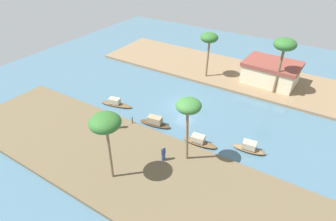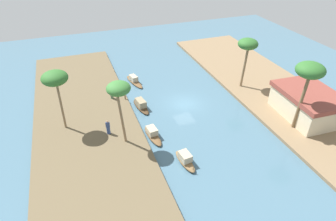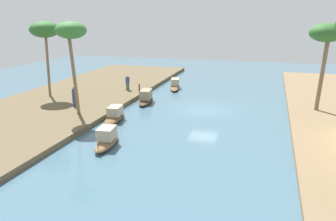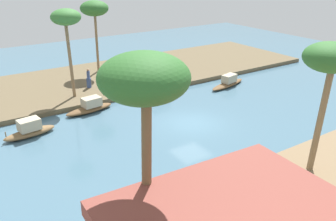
# 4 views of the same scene
# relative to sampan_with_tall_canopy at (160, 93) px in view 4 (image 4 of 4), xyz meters

# --- Properties ---
(river_water) EXTENTS (68.16, 68.16, 0.00)m
(river_water) POSITION_rel_sampan_with_tall_canopy_xyz_m (0.93, 5.79, -0.47)
(river_water) COLOR #476B7F
(river_water) RESTS_ON ground
(riverbank_left) EXTENTS (42.27, 11.82, 0.39)m
(riverbank_left) POSITION_rel_sampan_with_tall_canopy_xyz_m (0.93, -7.15, -0.27)
(riverbank_left) COLOR brown
(riverbank_left) RESTS_ON ground
(sampan_with_tall_canopy) EXTENTS (4.20, 1.73, 1.23)m
(sampan_with_tall_canopy) POSITION_rel_sampan_with_tall_canopy_xyz_m (0.00, 0.00, 0.00)
(sampan_with_tall_canopy) COLOR #47331E
(sampan_with_tall_canopy) RESTS_ON river_water
(sampan_midstream) EXTENTS (3.59, 1.44, 1.23)m
(sampan_midstream) POSITION_rel_sampan_with_tall_canopy_xyz_m (11.35, 1.48, 0.00)
(sampan_midstream) COLOR brown
(sampan_midstream) RESTS_ON river_water
(sampan_open_hull) EXTENTS (4.04, 1.54, 1.15)m
(sampan_open_hull) POSITION_rel_sampan_with_tall_canopy_xyz_m (6.26, -0.35, -0.05)
(sampan_open_hull) COLOR brown
(sampan_open_hull) RESTS_ON river_water
(sampan_with_red_awning) EXTENTS (4.76, 2.05, 1.10)m
(sampan_with_red_awning) POSITION_rel_sampan_with_tall_canopy_xyz_m (-7.12, 0.89, -0.09)
(sampan_with_red_awning) COLOR brown
(sampan_with_red_awning) RESTS_ON river_water
(person_on_near_bank) EXTENTS (0.46, 0.44, 1.58)m
(person_on_near_bank) POSITION_rel_sampan_with_tall_canopy_xyz_m (-3.08, -3.16, 0.60)
(person_on_near_bank) COLOR #4C664C
(person_on_near_bank) RESTS_ON riverbank_left
(person_by_mooring) EXTENTS (0.54, 0.54, 1.75)m
(person_by_mooring) POSITION_rel_sampan_with_tall_canopy_xyz_m (4.43, -4.94, 0.65)
(person_by_mooring) COLOR #33477A
(person_by_mooring) RESTS_ON riverbank_left
(mooring_post) EXTENTS (0.14, 0.14, 0.90)m
(mooring_post) POSITION_rel_sampan_with_tall_canopy_xyz_m (-2.27, -1.55, 0.38)
(mooring_post) COLOR #4C3823
(mooring_post) RESTS_ON riverbank_left
(palm_tree_left_near) EXTENTS (2.77, 2.77, 7.11)m
(palm_tree_left_near) POSITION_rel_sampan_with_tall_canopy_xyz_m (1.55, -9.37, 6.18)
(palm_tree_left_near) COLOR #7F6647
(palm_tree_left_near) RESTS_ON riverbank_left
(palm_tree_left_far) EXTENTS (2.39, 2.39, 7.22)m
(palm_tree_left_far) POSITION_rel_sampan_with_tall_canopy_xyz_m (6.37, -3.62, 6.30)
(palm_tree_left_far) COLOR #7F6647
(palm_tree_left_far) RESTS_ON riverbank_left
(palm_tree_right_tall) EXTENTS (2.70, 2.70, 7.06)m
(palm_tree_right_tall) POSITION_rel_sampan_with_tall_canopy_xyz_m (-0.27, 15.17, 6.05)
(palm_tree_right_tall) COLOR #7F6647
(palm_tree_right_tall) RESTS_ON riverbank_right
(palm_tree_right_short) EXTENTS (3.02, 3.02, 8.04)m
(palm_tree_right_short) POSITION_rel_sampan_with_tall_canopy_xyz_m (10.40, 15.56, 6.93)
(palm_tree_right_short) COLOR brown
(palm_tree_right_short) RESTS_ON riverbank_right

